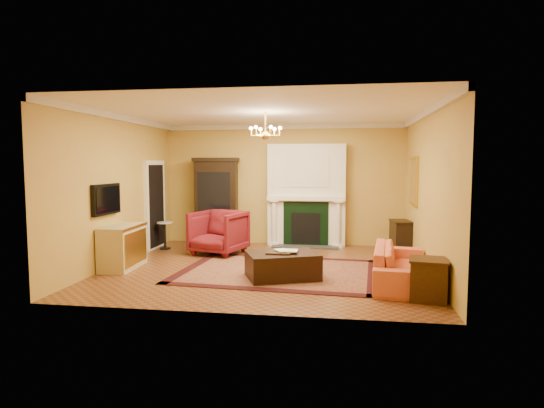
% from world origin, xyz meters
% --- Properties ---
extents(floor, '(6.00, 5.50, 0.02)m').
position_xyz_m(floor, '(0.00, 0.00, -0.01)').
color(floor, brown).
rests_on(floor, ground).
extents(ceiling, '(6.00, 5.50, 0.02)m').
position_xyz_m(ceiling, '(0.00, 0.00, 3.01)').
color(ceiling, white).
rests_on(ceiling, wall_back).
extents(wall_back, '(6.00, 0.02, 3.00)m').
position_xyz_m(wall_back, '(0.00, 2.76, 1.50)').
color(wall_back, gold).
rests_on(wall_back, floor).
extents(wall_front, '(6.00, 0.02, 3.00)m').
position_xyz_m(wall_front, '(0.00, -2.76, 1.50)').
color(wall_front, gold).
rests_on(wall_front, floor).
extents(wall_left, '(0.02, 5.50, 3.00)m').
position_xyz_m(wall_left, '(-3.01, 0.00, 1.50)').
color(wall_left, gold).
rests_on(wall_left, floor).
extents(wall_right, '(0.02, 5.50, 3.00)m').
position_xyz_m(wall_right, '(3.01, 0.00, 1.50)').
color(wall_right, gold).
rests_on(wall_right, floor).
extents(fireplace, '(1.90, 0.70, 2.50)m').
position_xyz_m(fireplace, '(0.60, 2.57, 1.19)').
color(fireplace, white).
rests_on(fireplace, wall_back).
extents(crown_molding, '(6.00, 5.50, 0.12)m').
position_xyz_m(crown_molding, '(0.00, 0.96, 2.94)').
color(crown_molding, silver).
rests_on(crown_molding, ceiling).
extents(doorway, '(0.08, 1.05, 2.10)m').
position_xyz_m(doorway, '(-2.95, 1.70, 1.05)').
color(doorway, white).
rests_on(doorway, wall_left).
extents(tv_panel, '(0.09, 0.95, 0.58)m').
position_xyz_m(tv_panel, '(-2.95, -0.60, 1.35)').
color(tv_panel, black).
rests_on(tv_panel, wall_left).
extents(gilt_mirror, '(0.06, 0.76, 1.05)m').
position_xyz_m(gilt_mirror, '(2.97, 1.40, 1.65)').
color(gilt_mirror, gold).
rests_on(gilt_mirror, wall_right).
extents(chandelier, '(0.63, 0.55, 0.53)m').
position_xyz_m(chandelier, '(-0.00, 0.00, 2.61)').
color(chandelier, gold).
rests_on(chandelier, ceiling).
extents(oriental_rug, '(3.84, 3.00, 0.01)m').
position_xyz_m(oriental_rug, '(0.30, -0.29, 0.01)').
color(oriental_rug, '#4B1010').
rests_on(oriental_rug, floor).
extents(china_cabinet, '(1.08, 0.56, 2.08)m').
position_xyz_m(china_cabinet, '(-1.66, 2.49, 1.04)').
color(china_cabinet, black).
rests_on(china_cabinet, floor).
extents(wingback_armchair, '(1.28, 1.23, 1.07)m').
position_xyz_m(wingback_armchair, '(-1.26, 1.19, 0.54)').
color(wingback_armchair, maroon).
rests_on(wingback_armchair, floor).
extents(pedestal_table, '(0.36, 0.36, 0.65)m').
position_xyz_m(pedestal_table, '(-2.68, 1.57, 0.38)').
color(pedestal_table, black).
rests_on(pedestal_table, floor).
extents(commode, '(0.57, 1.14, 0.84)m').
position_xyz_m(commode, '(-2.73, -0.44, 0.42)').
color(commode, beige).
rests_on(commode, floor).
extents(coral_sofa, '(0.86, 2.21, 0.84)m').
position_xyz_m(coral_sofa, '(2.44, -0.79, 0.42)').
color(coral_sofa, '#DC6045').
rests_on(coral_sofa, floor).
extents(end_table, '(0.58, 0.58, 0.59)m').
position_xyz_m(end_table, '(2.72, -1.73, 0.30)').
color(end_table, '#37220F').
rests_on(end_table, floor).
extents(console_table, '(0.45, 0.69, 0.72)m').
position_xyz_m(console_table, '(2.78, 1.83, 0.36)').
color(console_table, black).
rests_on(console_table, floor).
extents(leather_ottoman, '(1.44, 1.25, 0.45)m').
position_xyz_m(leather_ottoman, '(0.43, -0.78, 0.24)').
color(leather_ottoman, black).
rests_on(leather_ottoman, oriental_rug).
extents(ottoman_tray, '(0.44, 0.35, 0.03)m').
position_xyz_m(ottoman_tray, '(0.38, -0.86, 0.48)').
color(ottoman_tray, black).
rests_on(ottoman_tray, leather_ottoman).
extents(book_a, '(0.19, 0.14, 0.29)m').
position_xyz_m(book_a, '(0.34, -0.87, 0.63)').
color(book_a, gray).
rests_on(book_a, ottoman_tray).
extents(book_b, '(0.21, 0.02, 0.29)m').
position_xyz_m(book_b, '(0.48, -0.80, 0.64)').
color(book_b, gray).
rests_on(book_b, ottoman_tray).
extents(topiary_left, '(0.16, 0.16, 0.43)m').
position_xyz_m(topiary_left, '(0.05, 2.53, 1.47)').
color(topiary_left, gray).
rests_on(topiary_left, fireplace).
extents(topiary_right, '(0.16, 0.16, 0.42)m').
position_xyz_m(topiary_right, '(1.36, 2.53, 1.46)').
color(topiary_right, gray).
rests_on(topiary_right, fireplace).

